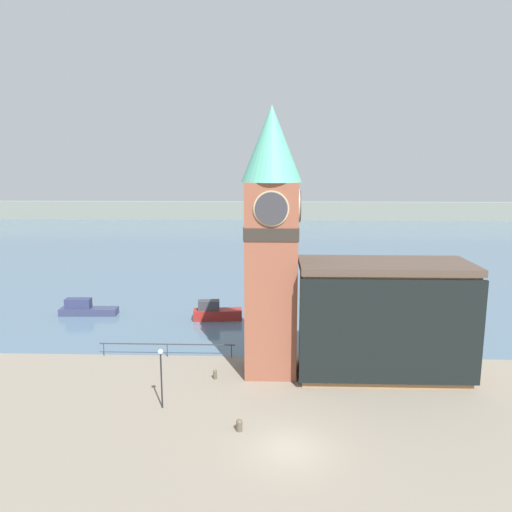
{
  "coord_description": "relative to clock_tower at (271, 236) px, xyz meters",
  "views": [
    {
      "loc": [
        -0.95,
        -24.89,
        15.35
      ],
      "look_at": [
        -2.06,
        7.8,
        9.28
      ],
      "focal_mm": 35.0,
      "sensor_mm": 36.0,
      "label": 1
    }
  ],
  "objects": [
    {
      "name": "water",
      "position": [
        1.05,
        62.82,
        -10.27
      ],
      "size": [
        160.0,
        120.0,
        0.0
      ],
      "color": "slate",
      "rests_on": "ground_plane"
    },
    {
      "name": "clock_tower",
      "position": [
        0.0,
        0.0,
        0.0
      ],
      "size": [
        4.25,
        4.25,
        19.33
      ],
      "color": "brown",
      "rests_on": "ground_plane"
    },
    {
      "name": "boat_far",
      "position": [
        -19.13,
        13.6,
        -9.65
      ],
      "size": [
        5.88,
        1.7,
        1.72
      ],
      "rotation": [
        0.0,
        0.0,
        0.04
      ],
      "color": "#333856",
      "rests_on": "water"
    },
    {
      "name": "ground_plane",
      "position": [
        1.05,
        -10.39,
        -10.27
      ],
      "size": [
        160.0,
        160.0,
        0.0
      ],
      "primitive_type": "plane",
      "color": "gray"
    },
    {
      "name": "lamp_post",
      "position": [
        -6.88,
        -5.97,
        -7.51
      ],
      "size": [
        0.32,
        0.32,
        3.94
      ],
      "color": "black",
      "rests_on": "ground_plane"
    },
    {
      "name": "pier_building",
      "position": [
        8.12,
        -0.38,
        -6.01
      ],
      "size": [
        12.3,
        5.52,
        8.47
      ],
      "color": "#9E754C",
      "rests_on": "ground_plane"
    },
    {
      "name": "boat_near",
      "position": [
        -5.55,
        12.45,
        -9.53
      ],
      "size": [
        4.92,
        1.99,
        1.98
      ],
      "rotation": [
        0.0,
        0.0,
        0.11
      ],
      "color": "maroon",
      "rests_on": "water"
    },
    {
      "name": "far_shoreline",
      "position": [
        1.05,
        102.82,
        -7.77
      ],
      "size": [
        180.0,
        3.0,
        5.0
      ],
      "color": "gray",
      "rests_on": "water"
    },
    {
      "name": "mooring_bollard_far",
      "position": [
        -1.78,
        -8.6,
        -9.87
      ],
      "size": [
        0.38,
        0.38,
        0.74
      ],
      "color": "brown",
      "rests_on": "ground_plane"
    },
    {
      "name": "pier_railing",
      "position": [
        -8.34,
        2.57,
        -9.31
      ],
      "size": [
        10.97,
        0.08,
        1.09
      ],
      "color": "#333338",
      "rests_on": "ground_plane"
    },
    {
      "name": "mooring_bollard_near",
      "position": [
        -4.01,
        -1.52,
        -9.89
      ],
      "size": [
        0.28,
        0.28,
        0.7
      ],
      "color": "brown",
      "rests_on": "ground_plane"
    }
  ]
}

